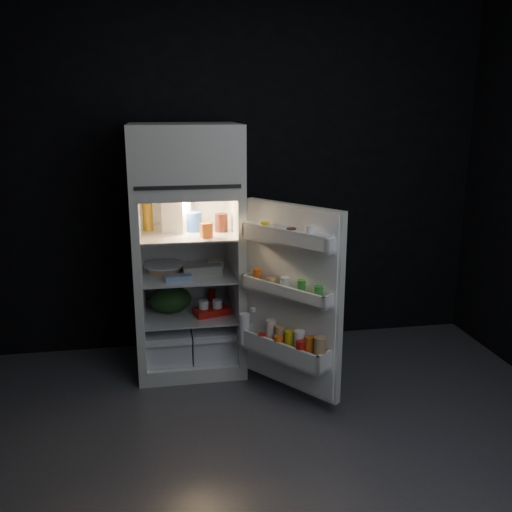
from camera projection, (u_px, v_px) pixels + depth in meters
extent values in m
cube|color=#4D4D52|center=(274.00, 458.00, 3.17)|extent=(4.00, 3.40, 0.00)
cube|color=black|center=(231.00, 178.00, 4.44)|extent=(4.00, 0.00, 2.70)
cube|color=black|center=(442.00, 373.00, 1.20)|extent=(4.00, 0.00, 2.70)
cube|color=white|center=(191.00, 357.00, 4.33)|extent=(0.76, 0.70, 0.10)
cube|color=white|center=(139.00, 277.00, 4.10)|extent=(0.05, 0.70, 1.20)
cube|color=white|center=(236.00, 272.00, 4.22)|extent=(0.05, 0.70, 1.20)
cube|color=white|center=(186.00, 263.00, 4.47)|extent=(0.66, 0.05, 1.20)
cube|color=white|center=(186.00, 189.00, 4.00)|extent=(0.76, 0.70, 0.06)
cube|color=white|center=(184.00, 154.00, 3.94)|extent=(0.76, 0.70, 0.42)
cube|color=black|center=(188.00, 187.00, 3.65)|extent=(0.68, 0.01, 0.02)
cube|color=white|center=(143.00, 278.00, 4.08)|extent=(0.01, 0.65, 1.20)
cube|color=white|center=(233.00, 274.00, 4.19)|extent=(0.01, 0.65, 1.20)
cube|color=white|center=(186.00, 194.00, 3.99)|extent=(0.66, 0.65, 0.01)
cube|color=white|center=(191.00, 352.00, 4.29)|extent=(0.66, 0.65, 0.01)
cube|color=white|center=(187.00, 233.00, 4.06)|extent=(0.65, 0.63, 0.01)
cube|color=white|center=(188.00, 273.00, 4.13)|extent=(0.65, 0.63, 0.01)
cube|color=white|center=(190.00, 312.00, 4.21)|extent=(0.65, 0.63, 0.01)
cube|color=white|center=(168.00, 338.00, 4.25)|extent=(0.32, 0.59, 0.22)
cube|color=white|center=(212.00, 335.00, 4.31)|extent=(0.32, 0.59, 0.22)
cube|color=white|center=(169.00, 344.00, 3.92)|extent=(0.32, 0.02, 0.03)
cube|color=white|center=(217.00, 341.00, 3.97)|extent=(0.32, 0.02, 0.03)
cube|color=#FFE5B2|center=(186.00, 198.00, 3.94)|extent=(0.14, 0.14, 0.02)
cube|color=white|center=(292.00, 298.00, 3.66)|extent=(0.50, 0.64, 1.22)
cube|color=white|center=(290.00, 299.00, 3.64)|extent=(0.44, 0.58, 1.18)
cube|color=white|center=(286.00, 244.00, 3.52)|extent=(0.48, 0.60, 0.02)
cube|color=white|center=(283.00, 239.00, 3.48)|extent=(0.42, 0.56, 0.10)
cube|color=white|center=(330.00, 247.00, 3.29)|extent=(0.08, 0.07, 0.10)
cube|color=white|center=(248.00, 230.00, 3.72)|extent=(0.08, 0.07, 0.10)
cube|color=white|center=(285.00, 296.00, 3.60)|extent=(0.49, 0.60, 0.02)
cube|color=white|center=(281.00, 292.00, 3.56)|extent=(0.42, 0.56, 0.09)
cube|color=white|center=(328.00, 302.00, 3.37)|extent=(0.09, 0.08, 0.09)
cube|color=white|center=(247.00, 280.00, 3.81)|extent=(0.09, 0.08, 0.09)
cube|color=white|center=(282.00, 356.00, 3.69)|extent=(0.52, 0.63, 0.02)
cube|color=white|center=(276.00, 351.00, 3.63)|extent=(0.42, 0.56, 0.13)
cube|color=white|center=(324.00, 363.00, 3.45)|extent=(0.12, 0.10, 0.13)
cube|color=white|center=(246.00, 334.00, 3.89)|extent=(0.12, 0.10, 0.13)
cube|color=white|center=(286.00, 229.00, 3.49)|extent=(0.47, 0.58, 0.02)
cylinder|color=white|center=(310.00, 237.00, 3.38)|extent=(0.08, 0.08, 0.13)
cylinder|color=black|center=(291.00, 236.00, 3.47)|extent=(0.08, 0.08, 0.10)
cylinder|color=yellow|center=(265.00, 230.00, 3.62)|extent=(0.08, 0.08, 0.10)
cylinder|color=#338C33|center=(318.00, 295.00, 3.41)|extent=(0.08, 0.08, 0.11)
cylinder|color=#338C33|center=(301.00, 289.00, 3.49)|extent=(0.07, 0.07, 0.12)
cylinder|color=silver|center=(285.00, 286.00, 3.58)|extent=(0.08, 0.08, 0.11)
cylinder|color=tan|center=(271.00, 284.00, 3.66)|extent=(0.08, 0.08, 0.08)
cylinder|color=orange|center=(257.00, 278.00, 3.74)|extent=(0.08, 0.08, 0.12)
cylinder|color=tan|center=(320.00, 353.00, 3.46)|extent=(0.11, 0.11, 0.20)
cylinder|color=orange|center=(309.00, 351.00, 3.51)|extent=(0.08, 0.08, 0.19)
cylinder|color=white|center=(299.00, 346.00, 3.57)|extent=(0.10, 0.10, 0.20)
cylinder|color=yellow|center=(289.00, 344.00, 3.62)|extent=(0.09, 0.09, 0.18)
cylinder|color=tan|center=(280.00, 340.00, 3.67)|extent=(0.10, 0.10, 0.19)
cylinder|color=beige|center=(271.00, 335.00, 3.72)|extent=(0.10, 0.10, 0.21)
cylinder|color=#B7160F|center=(300.00, 353.00, 3.52)|extent=(0.08, 0.08, 0.16)
cylinder|color=orange|center=(278.00, 346.00, 3.64)|extent=(0.08, 0.08, 0.14)
cylinder|color=#B7160F|center=(262.00, 342.00, 3.73)|extent=(0.08, 0.08, 0.11)
cylinder|color=white|center=(245.00, 329.00, 3.83)|extent=(0.10, 0.10, 0.21)
cylinder|color=white|center=(253.00, 310.00, 3.79)|extent=(0.05, 0.05, 0.02)
cube|color=white|center=(177.00, 215.00, 4.04)|extent=(0.21, 0.21, 0.24)
cylinder|color=#214CB3|center=(193.00, 222.00, 4.06)|extent=(0.15, 0.15, 0.14)
cylinder|color=black|center=(221.00, 223.00, 4.06)|extent=(0.11, 0.11, 0.13)
cylinder|color=#A97B1B|center=(148.00, 216.00, 4.07)|extent=(0.09, 0.09, 0.22)
cube|color=orange|center=(206.00, 230.00, 3.87)|extent=(0.09, 0.08, 0.10)
cube|color=gray|center=(203.00, 270.00, 4.06)|extent=(0.28, 0.12, 0.07)
cylinder|color=tan|center=(165.00, 268.00, 4.17)|extent=(0.33, 0.33, 0.04)
cube|color=#849DCC|center=(178.00, 278.00, 3.93)|extent=(0.19, 0.10, 0.04)
cube|color=beige|center=(216.00, 263.00, 4.28)|extent=(0.13, 0.11, 0.05)
ellipsoid|color=#193815|center=(171.00, 299.00, 4.17)|extent=(0.36, 0.33, 0.20)
cube|color=#B7160F|center=(212.00, 311.00, 4.14)|extent=(0.28, 0.20, 0.05)
cylinder|color=#B7160F|center=(212.00, 295.00, 4.43)|extent=(0.07, 0.07, 0.09)
cylinder|color=silver|center=(219.00, 297.00, 4.38)|extent=(0.06, 0.06, 0.09)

